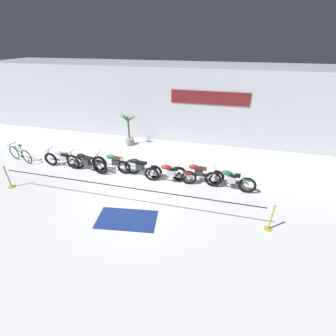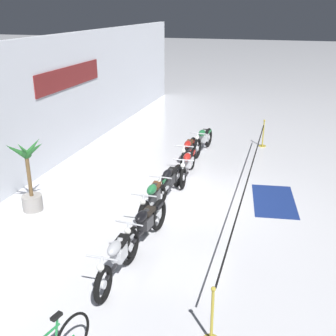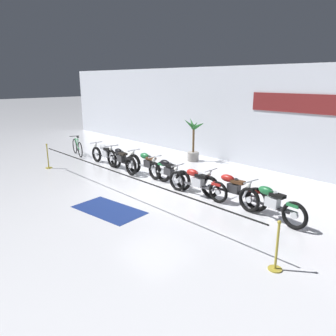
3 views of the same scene
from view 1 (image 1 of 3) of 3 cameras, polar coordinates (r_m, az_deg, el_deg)
ground_plane at (r=10.13m, az=-8.13°, el=-3.93°), size 120.00×120.00×0.00m
back_wall at (r=13.73m, az=-0.90°, el=15.34°), size 28.00×0.29×4.20m
motorcycle_silver_0 at (r=12.21m, az=-25.03°, el=2.13°), size 2.20×0.62×0.93m
motorcycle_black_1 at (r=11.40m, az=-20.20°, el=1.36°), size 2.32×0.62×0.96m
motorcycle_green_2 at (r=10.91m, az=-13.24°, el=1.14°), size 2.46×0.62×0.97m
motorcycle_black_3 at (r=10.42m, az=-7.41°, el=0.15°), size 2.23×0.62×0.92m
motorcycle_red_4 at (r=9.88m, az=0.45°, el=-1.33°), size 2.34×0.62×0.92m
motorcycle_red_5 at (r=9.96m, az=7.45°, el=-1.40°), size 2.35×0.62×0.93m
motorcycle_green_6 at (r=9.77m, az=15.45°, el=-2.93°), size 2.13×0.62×0.94m
bicycle at (r=13.93m, az=-33.37°, el=2.92°), size 1.73×0.57×0.98m
potted_palm_left_of_row at (r=13.57m, az=-9.94°, el=9.44°), size 1.15×1.00×2.00m
stanchion_far_left at (r=9.18m, az=-19.66°, el=-4.02°), size 10.44×0.28×1.05m
stanchion_mid_left at (r=8.38m, az=24.54°, el=-12.19°), size 0.28×0.28×1.05m
floor_banner at (r=8.38m, az=-10.41°, el=-12.68°), size 2.26×1.41×0.01m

